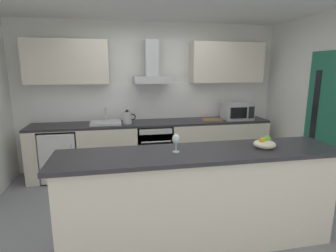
{
  "coord_description": "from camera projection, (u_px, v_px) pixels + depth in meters",
  "views": [
    {
      "loc": [
        -0.62,
        -3.12,
        1.81
      ],
      "look_at": [
        0.05,
        0.34,
        1.05
      ],
      "focal_mm": 28.67,
      "sensor_mm": 36.0,
      "label": 1
    }
  ],
  "objects": [
    {
      "name": "ground",
      "position": [
        169.0,
        211.0,
        3.49
      ],
      "size": [
        5.66,
        4.44,
        0.02
      ],
      "primitive_type": "cube",
      "color": "gray"
    },
    {
      "name": "wall_back",
      "position": [
        150.0,
        97.0,
        4.93
      ],
      "size": [
        5.66,
        0.12,
        2.6
      ],
      "primitive_type": "cube",
      "color": "white",
      "rests_on": "ground"
    },
    {
      "name": "backsplash_tile",
      "position": [
        151.0,
        101.0,
        4.87
      ],
      "size": [
        3.96,
        0.02,
        0.66
      ],
      "primitive_type": "cube",
      "color": "white"
    },
    {
      "name": "counter_back",
      "position": [
        154.0,
        147.0,
        4.74
      ],
      "size": [
        4.1,
        0.6,
        0.9
      ],
      "color": "beige",
      "rests_on": "ground"
    },
    {
      "name": "counter_island",
      "position": [
        200.0,
        199.0,
        2.72
      ],
      "size": [
        2.82,
        0.64,
        1.02
      ],
      "color": "beige",
      "rests_on": "ground"
    },
    {
      "name": "upper_cabinets",
      "position": [
        151.0,
        62.0,
        4.58
      ],
      "size": [
        4.05,
        0.32,
        0.7
      ],
      "color": "beige"
    },
    {
      "name": "side_door",
      "position": [
        327.0,
        124.0,
        3.81
      ],
      "size": [
        0.08,
        0.85,
        2.05
      ],
      "color": "#1E664C",
      "rests_on": "ground"
    },
    {
      "name": "oven",
      "position": [
        154.0,
        147.0,
        4.71
      ],
      "size": [
        0.6,
        0.62,
        0.8
      ],
      "color": "slate",
      "rests_on": "ground"
    },
    {
      "name": "refrigerator",
      "position": [
        61.0,
        154.0,
        4.43
      ],
      "size": [
        0.58,
        0.6,
        0.85
      ],
      "color": "white",
      "rests_on": "ground"
    },
    {
      "name": "microwave",
      "position": [
        237.0,
        111.0,
        4.85
      ],
      "size": [
        0.5,
        0.38,
        0.3
      ],
      "color": "#B7BABC",
      "rests_on": "counter_back"
    },
    {
      "name": "sink",
      "position": [
        106.0,
        122.0,
        4.47
      ],
      "size": [
        0.5,
        0.4,
        0.26
      ],
      "color": "silver",
      "rests_on": "counter_back"
    },
    {
      "name": "kettle",
      "position": [
        127.0,
        117.0,
        4.48
      ],
      "size": [
        0.29,
        0.15,
        0.24
      ],
      "color": "#B7BABC",
      "rests_on": "counter_back"
    },
    {
      "name": "range_hood",
      "position": [
        152.0,
        70.0,
        4.56
      ],
      "size": [
        0.62,
        0.45,
        0.72
      ],
      "color": "#B7BABC"
    },
    {
      "name": "wine_glass",
      "position": [
        176.0,
        140.0,
        2.56
      ],
      "size": [
        0.08,
        0.08,
        0.18
      ],
      "color": "silver",
      "rests_on": "counter_island"
    },
    {
      "name": "fruit_bowl",
      "position": [
        265.0,
        144.0,
        2.71
      ],
      "size": [
        0.22,
        0.22,
        0.13
      ],
      "color": "beige",
      "rests_on": "counter_island"
    },
    {
      "name": "chopping_board",
      "position": [
        212.0,
        120.0,
        4.79
      ],
      "size": [
        0.36,
        0.25,
        0.02
      ],
      "primitive_type": "cube",
      "rotation": [
        0.0,
        0.0,
        -0.1
      ],
      "color": "#9E7247",
      "rests_on": "counter_back"
    }
  ]
}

